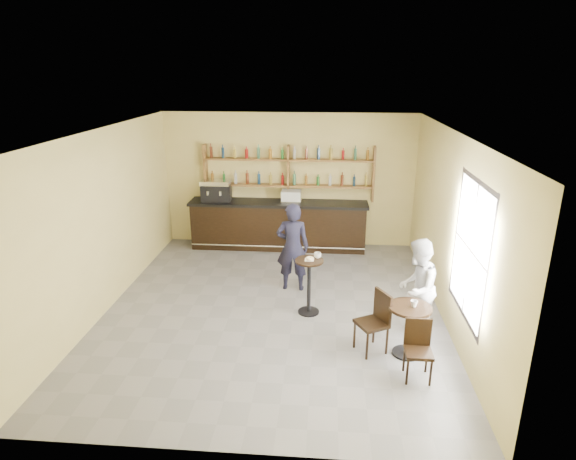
# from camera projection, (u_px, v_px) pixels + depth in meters

# --- Properties ---
(floor) EXTENTS (7.00, 7.00, 0.00)m
(floor) POSITION_uv_depth(u_px,v_px,m) (274.00, 308.00, 8.80)
(floor) COLOR slate
(floor) RESTS_ON ground
(ceiling) EXTENTS (7.00, 7.00, 0.00)m
(ceiling) POSITION_uv_depth(u_px,v_px,m) (272.00, 132.00, 7.77)
(ceiling) COLOR white
(ceiling) RESTS_ON wall_back
(wall_back) EXTENTS (7.00, 0.00, 7.00)m
(wall_back) POSITION_uv_depth(u_px,v_px,m) (289.00, 180.00, 11.59)
(wall_back) COLOR #DAC97C
(wall_back) RESTS_ON floor
(wall_front) EXTENTS (7.00, 0.00, 7.00)m
(wall_front) POSITION_uv_depth(u_px,v_px,m) (235.00, 331.00, 4.99)
(wall_front) COLOR #DAC97C
(wall_front) RESTS_ON floor
(wall_left) EXTENTS (0.00, 7.00, 7.00)m
(wall_left) POSITION_uv_depth(u_px,v_px,m) (105.00, 221.00, 8.52)
(wall_left) COLOR #DAC97C
(wall_left) RESTS_ON floor
(wall_right) EXTENTS (0.00, 7.00, 7.00)m
(wall_right) POSITION_uv_depth(u_px,v_px,m) (450.00, 230.00, 8.06)
(wall_right) COLOR #DAC97C
(wall_right) RESTS_ON floor
(window_pane) EXTENTS (0.00, 2.00, 2.00)m
(window_pane) POSITION_uv_depth(u_px,v_px,m) (471.00, 250.00, 6.89)
(window_pane) COLOR white
(window_pane) RESTS_ON wall_right
(window_frame) EXTENTS (0.04, 1.70, 2.10)m
(window_frame) POSITION_uv_depth(u_px,v_px,m) (470.00, 250.00, 6.89)
(window_frame) COLOR black
(window_frame) RESTS_ON wall_right
(shelf_unit) EXTENTS (4.00, 0.26, 1.40)m
(shelf_unit) POSITION_uv_depth(u_px,v_px,m) (288.00, 173.00, 11.40)
(shelf_unit) COLOR brown
(shelf_unit) RESTS_ON wall_back
(liquor_bottles) EXTENTS (3.68, 0.10, 1.00)m
(liquor_bottles) POSITION_uv_depth(u_px,v_px,m) (288.00, 166.00, 11.35)
(liquor_bottles) COLOR #8C5919
(liquor_bottles) RESTS_ON shelf_unit
(bar_counter) EXTENTS (4.24, 0.83, 1.15)m
(bar_counter) POSITION_uv_depth(u_px,v_px,m) (278.00, 225.00, 11.61)
(bar_counter) COLOR black
(bar_counter) RESTS_ON floor
(espresso_machine) EXTENTS (0.74, 0.52, 0.50)m
(espresso_machine) POSITION_uv_depth(u_px,v_px,m) (216.00, 190.00, 11.46)
(espresso_machine) COLOR black
(espresso_machine) RESTS_ON bar_counter
(pastry_case) EXTENTS (0.53, 0.45, 0.28)m
(pastry_case) POSITION_uv_depth(u_px,v_px,m) (291.00, 196.00, 11.35)
(pastry_case) COLOR silver
(pastry_case) RESTS_ON bar_counter
(pedestal_table) EXTENTS (0.58, 0.58, 1.02)m
(pedestal_table) POSITION_uv_depth(u_px,v_px,m) (309.00, 287.00, 8.50)
(pedestal_table) COLOR black
(pedestal_table) RESTS_ON floor
(napkin) EXTENTS (0.16, 0.16, 0.00)m
(napkin) POSITION_uv_depth(u_px,v_px,m) (309.00, 260.00, 8.33)
(napkin) COLOR white
(napkin) RESTS_ON pedestal_table
(donut) EXTENTS (0.17, 0.17, 0.05)m
(donut) POSITION_uv_depth(u_px,v_px,m) (310.00, 259.00, 8.31)
(donut) COLOR gold
(donut) RESTS_ON napkin
(cup_pedestal) EXTENTS (0.16, 0.16, 0.10)m
(cup_pedestal) POSITION_uv_depth(u_px,v_px,m) (318.00, 255.00, 8.40)
(cup_pedestal) COLOR white
(cup_pedestal) RESTS_ON pedestal_table
(man_main) EXTENTS (0.65, 0.43, 1.76)m
(man_main) POSITION_uv_depth(u_px,v_px,m) (293.00, 247.00, 9.32)
(man_main) COLOR black
(man_main) RESTS_ON floor
(cafe_table) EXTENTS (0.68, 0.68, 0.82)m
(cafe_table) POSITION_uv_depth(u_px,v_px,m) (408.00, 331.00, 7.27)
(cafe_table) COLOR black
(cafe_table) RESTS_ON floor
(cup_cafe) EXTENTS (0.14, 0.14, 0.10)m
(cup_cafe) POSITION_uv_depth(u_px,v_px,m) (414.00, 304.00, 7.12)
(cup_cafe) COLOR white
(cup_cafe) RESTS_ON cafe_table
(chair_west) EXTENTS (0.57, 0.57, 0.97)m
(chair_west) POSITION_uv_depth(u_px,v_px,m) (371.00, 323.00, 7.34)
(chair_west) COLOR black
(chair_west) RESTS_ON floor
(chair_south) EXTENTS (0.38, 0.38, 0.86)m
(chair_south) POSITION_uv_depth(u_px,v_px,m) (419.00, 352.00, 6.70)
(chair_south) COLOR black
(chair_south) RESTS_ON floor
(patron_second) EXTENTS (0.88, 0.98, 1.64)m
(patron_second) POSITION_uv_depth(u_px,v_px,m) (417.00, 288.00, 7.74)
(patron_second) COLOR #ADAEB3
(patron_second) RESTS_ON floor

